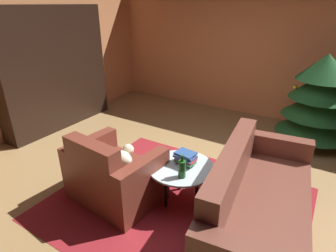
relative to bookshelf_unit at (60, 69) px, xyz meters
name	(u,v)px	position (x,y,z in m)	size (l,w,h in m)	color
ground_plane	(199,185)	(2.95, -0.50, -1.01)	(7.65, 7.65, 0.00)	#977648
wall_back	(267,51)	(2.95, 2.27, 0.25)	(6.49, 0.06, 2.52)	#D68651
wall_left	(22,58)	(-0.26, -0.50, 0.25)	(0.06, 5.60, 2.52)	#D68651
area_rug	(177,203)	(2.89, -0.93, -1.01)	(2.68, 2.25, 0.01)	maroon
bookshelf_unit	(60,69)	(0.00, 0.00, 0.00)	(0.37, 2.02, 2.05)	black
armchair_red	(114,176)	(2.23, -1.21, -0.72)	(1.03, 0.82, 0.82)	brown
couch_red	(256,206)	(3.73, -0.89, -0.71)	(1.02, 1.98, 0.86)	brown
coffee_table	(181,169)	(2.90, -0.86, -0.60)	(0.72, 0.72, 0.46)	black
book_stack_on_table	(185,158)	(2.91, -0.80, -0.48)	(0.24, 0.19, 0.14)	#334A96
bottle_on_table	(182,169)	(3.00, -1.03, -0.46)	(0.08, 0.08, 0.25)	#1C5721
decorated_tree	(318,100)	(3.98, 1.50, -0.30)	(1.11, 1.11, 1.42)	brown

